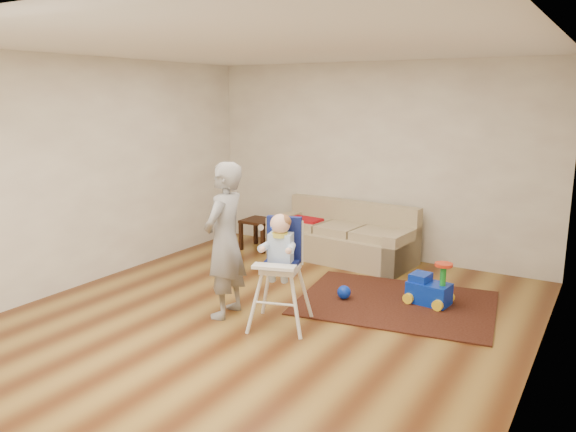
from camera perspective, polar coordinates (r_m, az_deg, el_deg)
The scene contains 9 objects.
ground at distance 5.89m, azimuth -2.03°, elevation -10.27°, with size 5.50×5.50×0.00m, color #4B250F.
room_envelope at distance 5.90m, azimuth 0.63°, elevation 8.55°, with size 5.04×5.52×2.72m.
sofa at distance 7.82m, azimuth 5.41°, elevation -1.63°, with size 2.08×1.00×0.78m.
side_table at distance 8.37m, azimuth -2.95°, elevation -1.84°, with size 0.45×0.45×0.45m, color black, non-canonical shape.
area_rug at distance 6.37m, azimuth 10.90°, elevation -8.64°, with size 2.08×1.56×0.02m, color black.
ride_on_toy at distance 6.34m, azimuth 14.18°, elevation -6.49°, with size 0.44×0.32×0.49m, color #092DC5, non-canonical shape.
toy_ball at distance 6.35m, azimuth 5.71°, elevation -7.71°, with size 0.15×0.15×0.15m, color #092DC5.
high_chair at distance 5.51m, azimuth -0.77°, elevation -5.77°, with size 0.66×0.66×1.15m.
adult at distance 5.74m, azimuth -6.44°, elevation -2.48°, with size 0.59×0.38×1.61m, color gray.
Camera 1 is at (2.97, -4.56, 2.25)m, focal length 35.00 mm.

